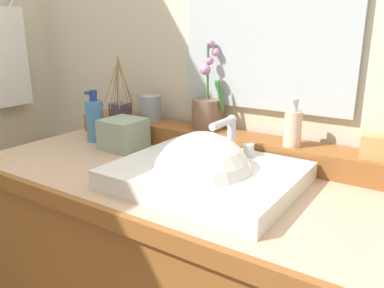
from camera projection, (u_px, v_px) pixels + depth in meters
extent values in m
cube|color=beige|center=(248.00, 53.00, 1.35)|extent=(2.76, 0.20, 2.40)
cube|color=tan|center=(182.00, 177.00, 1.12)|extent=(1.26, 0.60, 0.04)
cube|color=brown|center=(107.00, 218.00, 0.88)|extent=(1.26, 0.02, 0.04)
cube|color=brown|center=(221.00, 142.00, 1.28)|extent=(1.19, 0.13, 0.07)
cube|color=white|center=(206.00, 175.00, 1.01)|extent=(0.47, 0.39, 0.05)
sphere|color=white|center=(202.00, 183.00, 1.00)|extent=(0.27, 0.27, 0.27)
cylinder|color=silver|center=(231.00, 136.00, 1.10)|extent=(0.02, 0.02, 0.10)
cylinder|color=silver|center=(222.00, 123.00, 1.04)|extent=(0.02, 0.11, 0.02)
sphere|color=silver|center=(232.00, 119.00, 1.09)|extent=(0.03, 0.03, 0.03)
cylinder|color=silver|center=(215.00, 144.00, 1.14)|extent=(0.03, 0.03, 0.04)
cylinder|color=silver|center=(248.00, 150.00, 1.08)|extent=(0.03, 0.03, 0.04)
ellipsoid|color=beige|center=(188.00, 144.00, 1.16)|extent=(0.07, 0.04, 0.02)
cylinder|color=brown|center=(207.00, 114.00, 1.31)|extent=(0.11, 0.11, 0.10)
cylinder|color=tan|center=(207.00, 101.00, 1.30)|extent=(0.09, 0.09, 0.01)
cylinder|color=#476B38|center=(208.00, 72.00, 1.27)|extent=(0.01, 0.01, 0.18)
ellipsoid|color=#387033|center=(219.00, 95.00, 1.29)|extent=(0.03, 0.04, 0.08)
ellipsoid|color=#387033|center=(221.00, 96.00, 1.26)|extent=(0.03, 0.03, 0.11)
ellipsoid|color=#387033|center=(218.00, 93.00, 1.32)|extent=(0.04, 0.03, 0.09)
sphere|color=#BD80AD|center=(206.00, 70.00, 1.26)|extent=(0.04, 0.04, 0.04)
sphere|color=#BD80AD|center=(210.00, 61.00, 1.27)|extent=(0.03, 0.03, 0.03)
sphere|color=#BD80AD|center=(216.00, 52.00, 1.26)|extent=(0.03, 0.03, 0.03)
sphere|color=#BD80AD|center=(210.00, 44.00, 1.26)|extent=(0.03, 0.03, 0.03)
cylinder|color=beige|center=(293.00, 129.00, 1.11)|extent=(0.05, 0.05, 0.10)
cylinder|color=silver|center=(294.00, 108.00, 1.09)|extent=(0.02, 0.02, 0.02)
cylinder|color=silver|center=(295.00, 102.00, 1.08)|extent=(0.02, 0.02, 0.02)
cylinder|color=silver|center=(293.00, 101.00, 1.07)|extent=(0.01, 0.03, 0.01)
cylinder|color=#8F969F|center=(151.00, 108.00, 1.42)|extent=(0.08, 0.08, 0.09)
cube|color=#534454|center=(120.00, 110.00, 1.48)|extent=(0.06, 0.06, 0.06)
cylinder|color=#9E7A4C|center=(123.00, 84.00, 1.44)|extent=(0.04, 0.01, 0.17)
cylinder|color=#9E7A4C|center=(126.00, 84.00, 1.45)|extent=(0.04, 0.04, 0.17)
cylinder|color=#9E7A4C|center=(125.00, 81.00, 1.47)|extent=(0.01, 0.07, 0.18)
cylinder|color=#9E7A4C|center=(118.00, 84.00, 1.48)|extent=(0.05, 0.04, 0.16)
cylinder|color=#9E7A4C|center=(116.00, 82.00, 1.45)|extent=(0.03, 0.01, 0.18)
cylinder|color=#9E7A4C|center=(110.00, 85.00, 1.43)|extent=(0.04, 0.06, 0.17)
cylinder|color=#9E7A4C|center=(114.00, 85.00, 1.42)|extent=(0.01, 0.07, 0.16)
cylinder|color=#9E7A4C|center=(119.00, 85.00, 1.42)|extent=(0.05, 0.05, 0.17)
cube|color=tan|center=(375.00, 147.00, 1.01)|extent=(0.07, 0.06, 0.06)
cylinder|color=#4881B7|center=(95.00, 121.00, 1.40)|extent=(0.06, 0.06, 0.15)
cylinder|color=navy|center=(93.00, 98.00, 1.38)|extent=(0.03, 0.03, 0.02)
cylinder|color=navy|center=(93.00, 93.00, 1.37)|extent=(0.03, 0.03, 0.02)
cylinder|color=navy|center=(89.00, 92.00, 1.36)|extent=(0.01, 0.03, 0.01)
cube|color=#90A48D|center=(124.00, 134.00, 1.31)|extent=(0.13, 0.13, 0.10)
cube|color=silver|center=(267.00, 20.00, 1.17)|extent=(0.56, 0.02, 0.55)
cube|color=white|center=(8.00, 58.00, 1.59)|extent=(0.02, 0.18, 0.40)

